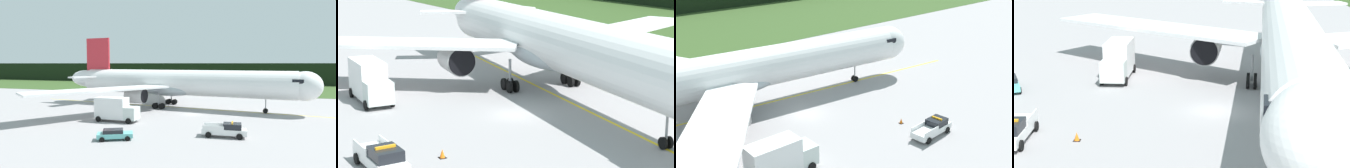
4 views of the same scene
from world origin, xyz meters
The scene contains 5 objects.
ground centered at (0.00, 0.00, 0.00)m, with size 320.00×320.00×0.00m, color gray.
taxiway_centerline_main centered at (-3.95, 6.95, 0.00)m, with size 72.46×0.30×0.01m, color yellow.
airliner centered at (-4.85, 7.06, 5.13)m, with size 55.23×53.25×15.25m.
catering_truck centered at (-10.44, -9.49, 1.99)m, with size 7.06×2.83×4.00m.
apron_cone centered at (7.03, -9.80, 0.30)m, with size 0.49×0.49×0.62m.
Camera 4 is at (40.47, -1.18, 13.46)m, focal length 54.52 mm.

